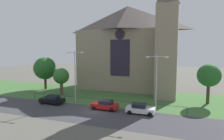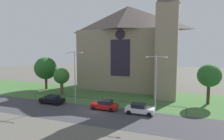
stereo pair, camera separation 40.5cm
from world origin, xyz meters
name	(u,v)px [view 2 (the right image)]	position (x,y,z in m)	size (l,w,h in m)	color
ground	(116,96)	(0.00, 10.00, 0.00)	(160.00, 160.00, 0.00)	#56544C
road_asphalt	(89,114)	(0.00, -2.00, 0.00)	(120.00, 8.00, 0.01)	#38383D
grass_verge	(113,98)	(0.00, 8.00, 0.00)	(120.00, 20.00, 0.01)	#3D6633
church_building	(130,46)	(0.49, 19.00, 10.27)	(23.20, 16.20, 26.00)	gray
iron_railing	(100,100)	(-0.28, 2.50, 0.96)	(27.65, 0.07, 1.13)	black
tree_left_near	(61,76)	(-11.38, 7.52, 3.86)	(3.35, 3.35, 5.62)	brown
tree_right_far	(209,76)	(17.08, 10.18, 4.97)	(3.97, 3.97, 7.00)	#423021
tree_left_far	(46,68)	(-18.23, 10.93, 5.04)	(5.32, 5.32, 7.72)	#423021
streetlamp_near	(75,71)	(-4.97, 2.40, 5.77)	(3.37, 0.26, 9.22)	#B2B2B7
streetlamp_far	(156,77)	(9.01, 2.40, 5.44)	(3.37, 0.26, 8.61)	#B2B2B7
parked_car_black	(52,99)	(-8.70, 0.75, 0.74)	(4.24, 2.11, 1.51)	black
parked_car_red	(104,105)	(1.29, 0.79, 0.74)	(4.21, 2.04, 1.51)	#B21919
parked_car_white	(140,109)	(6.97, 0.70, 0.74)	(4.24, 2.11, 1.51)	silver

